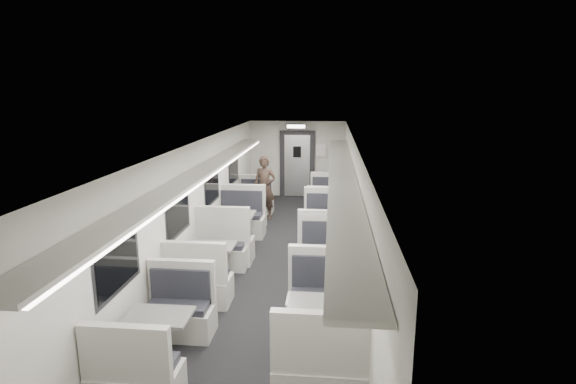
% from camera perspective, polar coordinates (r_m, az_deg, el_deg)
% --- Properties ---
extents(room, '(3.24, 12.24, 2.64)m').
position_cam_1_polar(room, '(8.45, -1.88, -1.96)').
color(room, black).
rests_on(room, ground).
extents(booth_left_a, '(0.96, 1.94, 1.04)m').
position_cam_1_polar(booth_left_a, '(11.87, -4.67, -1.87)').
color(booth_left_a, '#B6B6AB').
rests_on(booth_left_a, room).
extents(booth_left_b, '(1.10, 2.22, 1.19)m').
position_cam_1_polar(booth_left_b, '(9.81, -6.91, -4.81)').
color(booth_left_b, '#B6B6AB').
rests_on(booth_left_b, room).
extents(booth_left_c, '(1.01, 2.05, 1.10)m').
position_cam_1_polar(booth_left_c, '(8.12, -9.70, -8.95)').
color(booth_left_c, '#B6B6AB').
rests_on(booth_left_c, room).
extents(booth_left_d, '(0.96, 1.94, 1.04)m').
position_cam_1_polar(booth_left_d, '(6.06, -15.92, -17.51)').
color(booth_left_d, '#B6B6AB').
rests_on(booth_left_d, room).
extents(booth_right_a, '(1.00, 2.02, 1.08)m').
position_cam_1_polar(booth_right_a, '(11.94, 5.05, -1.72)').
color(booth_right_a, '#B6B6AB').
rests_on(booth_right_a, room).
extents(booth_right_b, '(1.07, 2.18, 1.16)m').
position_cam_1_polar(booth_right_b, '(9.60, 4.90, -5.21)').
color(booth_right_b, '#B6B6AB').
rests_on(booth_right_b, room).
extents(booth_right_c, '(1.01, 2.04, 1.09)m').
position_cam_1_polar(booth_right_c, '(7.75, 4.71, -9.90)').
color(booth_right_c, '#B6B6AB').
rests_on(booth_right_c, room).
extents(booth_right_d, '(1.06, 2.15, 1.15)m').
position_cam_1_polar(booth_right_d, '(5.99, 4.40, -17.00)').
color(booth_right_d, '#B6B6AB').
rests_on(booth_right_d, room).
extents(passenger, '(0.67, 0.50, 1.67)m').
position_cam_1_polar(passenger, '(11.87, -2.99, 0.59)').
color(passenger, black).
rests_on(passenger, room).
extents(window_a, '(0.02, 1.18, 0.84)m').
position_cam_1_polar(window_a, '(11.94, -6.90, 3.10)').
color(window_a, black).
rests_on(window_a, room).
extents(window_b, '(0.02, 1.18, 0.84)m').
position_cam_1_polar(window_b, '(9.85, -9.61, 0.91)').
color(window_b, black).
rests_on(window_b, room).
extents(window_c, '(0.02, 1.18, 0.84)m').
position_cam_1_polar(window_c, '(7.80, -13.76, -2.45)').
color(window_c, black).
rests_on(window_c, room).
extents(window_d, '(0.02, 1.18, 0.84)m').
position_cam_1_polar(window_d, '(5.87, -20.80, -8.05)').
color(window_d, black).
rests_on(window_d, room).
extents(luggage_rack_left, '(0.46, 10.40, 0.09)m').
position_cam_1_polar(luggage_rack_left, '(8.26, -10.80, 2.56)').
color(luggage_rack_left, '#B6B6AB').
rests_on(luggage_rack_left, room).
extents(luggage_rack_right, '(0.46, 10.40, 0.09)m').
position_cam_1_polar(luggage_rack_right, '(7.93, 6.76, 2.28)').
color(luggage_rack_right, '#B6B6AB').
rests_on(luggage_rack_right, room).
extents(vestibule_door, '(1.10, 0.13, 2.10)m').
position_cam_1_polar(vestibule_door, '(14.26, 1.17, 3.52)').
color(vestibule_door, black).
rests_on(vestibule_door, room).
extents(exit_sign, '(0.62, 0.12, 0.16)m').
position_cam_1_polar(exit_sign, '(13.62, 1.04, 8.34)').
color(exit_sign, black).
rests_on(exit_sign, room).
extents(wall_notice, '(0.32, 0.02, 0.40)m').
position_cam_1_polar(wall_notice, '(14.14, 4.22, 5.29)').
color(wall_notice, silver).
rests_on(wall_notice, room).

